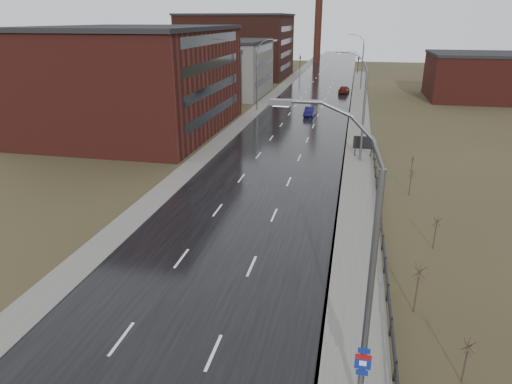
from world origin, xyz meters
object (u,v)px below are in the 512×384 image
at_px(streetlight_main, 362,277).
at_px(billboard, 364,143).
at_px(car_near, 310,112).
at_px(car_far, 344,90).

distance_m(streetlight_main, billboard, 35.83).
height_order(car_near, car_far, car_far).
xyz_separation_m(streetlight_main, car_far, (-2.97, 81.90, -5.26)).
bearing_deg(streetlight_main, billboard, 88.99).
relative_size(billboard, car_near, 0.58).
bearing_deg(car_near, streetlight_main, -81.26).
height_order(streetlight_main, billboard, streetlight_main).
distance_m(streetlight_main, car_far, 82.12).
height_order(streetlight_main, car_far, streetlight_main).
xyz_separation_m(streetlight_main, billboard, (0.63, 35.56, -4.39)).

